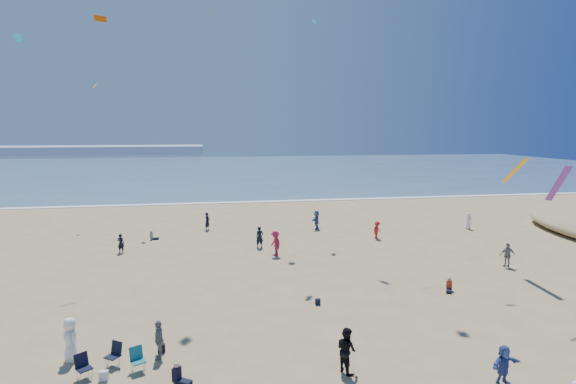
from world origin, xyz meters
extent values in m
cube|color=#476B84|center=(0.00, 95.00, 0.03)|extent=(220.00, 100.00, 0.06)
cube|color=white|center=(0.00, 45.00, 0.04)|extent=(220.00, 1.20, 0.08)
cube|color=#7A8EA8|center=(-60.00, 170.00, 1.60)|extent=(110.00, 20.00, 3.20)
imported|color=black|center=(-2.33, 28.93, 0.87)|extent=(0.69, 0.76, 1.73)
imported|color=black|center=(3.35, 1.98, 0.93)|extent=(1.00, 1.11, 1.86)
imported|color=black|center=(1.97, 21.61, 0.89)|extent=(0.72, 0.55, 1.77)
imported|color=white|center=(-7.86, 4.81, 0.94)|extent=(0.85, 1.06, 1.89)
imported|color=white|center=(22.94, 25.20, 0.81)|extent=(0.60, 0.85, 1.63)
imported|color=gray|center=(-4.21, 4.37, 0.85)|extent=(0.47, 1.01, 1.70)
imported|color=#394F9D|center=(9.06, 0.12, 0.77)|extent=(1.50, 0.82, 1.54)
imported|color=gray|center=(18.75, 13.43, 0.88)|extent=(1.09, 0.61, 1.75)
imported|color=red|center=(12.65, 22.93, 0.79)|extent=(1.16, 1.10, 1.57)
imported|color=#A61735|center=(2.93, 19.16, 0.97)|extent=(1.06, 1.41, 1.94)
imported|color=black|center=(-9.04, 21.97, 0.77)|extent=(0.65, 0.52, 1.54)
imported|color=#3A5CA0|center=(8.21, 27.66, 0.92)|extent=(1.30, 1.76, 1.84)
cube|color=silver|center=(-6.17, 2.94, 0.20)|extent=(0.35, 0.20, 0.40)
cube|color=black|center=(-4.19, 4.85, 0.19)|extent=(0.30, 0.22, 0.38)
cube|color=black|center=(3.86, 8.97, 0.17)|extent=(0.28, 0.18, 0.34)
cube|color=#19BBDB|center=(8.18, 29.15, 19.88)|extent=(0.44, 0.72, 0.28)
cube|color=#DE5305|center=(-9.34, 20.58, 17.49)|extent=(0.83, 0.51, 0.45)
cube|color=#16A8DA|center=(-12.93, 15.44, 15.06)|extent=(0.61, 0.45, 0.41)
cube|color=gold|center=(-13.66, 36.47, 14.23)|extent=(0.60, 0.64, 0.46)
cube|color=green|center=(-1.73, 41.46, 23.58)|extent=(0.35, 0.49, 0.38)
cube|color=#5E238E|center=(16.41, 6.63, 6.80)|extent=(0.35, 3.14, 2.21)
cube|color=orange|center=(18.30, 12.71, 6.96)|extent=(0.35, 2.64, 1.87)
camera|label=1|loc=(-1.84, -14.37, 9.74)|focal=28.00mm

